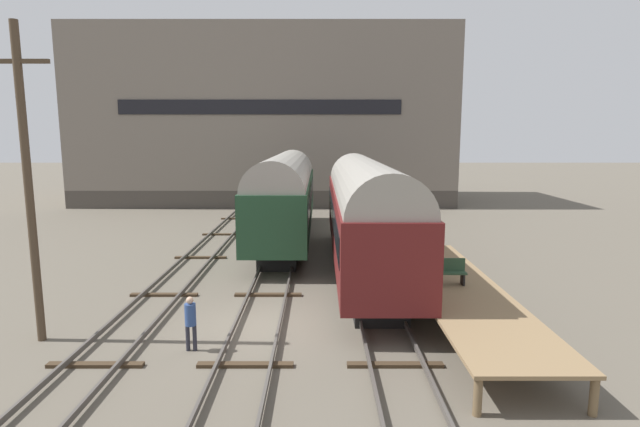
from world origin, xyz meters
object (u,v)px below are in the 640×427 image
object	(u,v)px
bench	(445,271)
utility_pole	(28,182)
train_car_maroon	(366,209)
person_worker	(190,319)
train_car_green	(285,192)

from	to	relation	value
bench	utility_pole	world-z (taller)	utility_pole
train_car_maroon	person_worker	size ratio (longest dim) A/B	10.24
bench	utility_pole	distance (m)	13.55
train_car_green	train_car_maroon	bearing A→B (deg)	-59.70
train_car_maroon	train_car_green	size ratio (longest dim) A/B	0.97
train_car_maroon	train_car_green	world-z (taller)	train_car_green
person_worker	utility_pole	distance (m)	6.18
person_worker	utility_pole	size ratio (longest dim) A/B	0.17
bench	person_worker	xyz separation A→B (m)	(-8.13, -3.27, -0.52)
bench	utility_pole	xyz separation A→B (m)	(-12.89, -2.51, 3.35)
bench	person_worker	world-z (taller)	bench
train_car_green	bench	size ratio (longest dim) A/B	12.17
bench	person_worker	distance (m)	8.77
train_car_green	person_worker	bearing A→B (deg)	-96.42
person_worker	utility_pole	world-z (taller)	utility_pole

